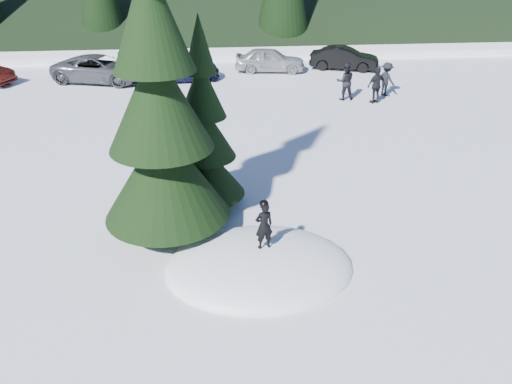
{
  "coord_description": "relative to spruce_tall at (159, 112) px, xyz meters",
  "views": [
    {
      "loc": [
        -1.03,
        -9.67,
        7.0
      ],
      "look_at": [
        0.09,
        1.78,
        1.1
      ],
      "focal_mm": 35.0,
      "sensor_mm": 36.0,
      "label": 1
    }
  ],
  "objects": [
    {
      "name": "spruce_short",
      "position": [
        1.0,
        1.4,
        -1.22
      ],
      "size": [
        2.2,
        2.2,
        5.37
      ],
      "color": "black",
      "rests_on": "ground"
    },
    {
      "name": "car_5",
      "position": [
        9.21,
        17.44,
        -2.67
      ],
      "size": [
        4.2,
        2.61,
        1.31
      ],
      "primitive_type": "imported",
      "rotation": [
        0.0,
        0.0,
        1.24
      ],
      "color": "black",
      "rests_on": "ground"
    },
    {
      "name": "child_skier",
      "position": [
        2.31,
        -1.68,
        -2.25
      ],
      "size": [
        0.49,
        0.39,
        1.19
      ],
      "primitive_type": "imported",
      "rotation": [
        0.0,
        0.0,
        3.42
      ],
      "color": "black",
      "rests_on": "snow_mound"
    },
    {
      "name": "car_4",
      "position": [
        4.8,
        17.36,
        -2.64
      ],
      "size": [
        4.18,
        2.14,
        1.36
      ],
      "primitive_type": "imported",
      "rotation": [
        0.0,
        0.0,
        1.43
      ],
      "color": "#96999E",
      "rests_on": "ground"
    },
    {
      "name": "adult_1",
      "position": [
        8.99,
        10.77,
        -2.48
      ],
      "size": [
        1.06,
        0.71,
        1.67
      ],
      "primitive_type": "imported",
      "rotation": [
        0.0,
        0.0,
        3.48
      ],
      "color": "black",
      "rests_on": "ground"
    },
    {
      "name": "snow_mound",
      "position": [
        2.2,
        -1.8,
        -3.32
      ],
      "size": [
        4.48,
        3.52,
        0.96
      ],
      "primitive_type": "ellipsoid",
      "color": "white",
      "rests_on": "ground"
    },
    {
      "name": "adult_2",
      "position": [
        9.87,
        11.96,
        -2.52
      ],
      "size": [
        1.01,
        1.2,
        1.61
      ],
      "primitive_type": "imported",
      "rotation": [
        0.0,
        0.0,
        2.06
      ],
      "color": "black",
      "rests_on": "ground"
    },
    {
      "name": "car_2",
      "position": [
        -4.5,
        15.93,
        -2.62
      ],
      "size": [
        5.5,
        3.66,
        1.4
      ],
      "primitive_type": "imported",
      "rotation": [
        0.0,
        0.0,
        1.28
      ],
      "color": "#494B51",
      "rests_on": "ground"
    },
    {
      "name": "spruce_tall",
      "position": [
        0.0,
        0.0,
        0.0
      ],
      "size": [
        3.2,
        3.2,
        8.6
      ],
      "color": "black",
      "rests_on": "ground"
    },
    {
      "name": "ground",
      "position": [
        2.2,
        -1.8,
        -3.32
      ],
      "size": [
        200.0,
        200.0,
        0.0
      ],
      "primitive_type": "plane",
      "color": "white",
      "rests_on": "ground"
    },
    {
      "name": "car_3",
      "position": [
        -0.83,
        15.86,
        -2.55
      ],
      "size": [
        5.56,
        2.84,
        1.54
      ],
      "primitive_type": "imported",
      "rotation": [
        0.0,
        0.0,
        1.7
      ],
      "color": "black",
      "rests_on": "ground"
    },
    {
      "name": "adult_0",
      "position": [
        7.68,
        11.46,
        -2.44
      ],
      "size": [
        0.89,
        0.71,
        1.76
      ],
      "primitive_type": "imported",
      "rotation": [
        0.0,
        0.0,
        3.08
      ],
      "color": "black",
      "rests_on": "ground"
    }
  ]
}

